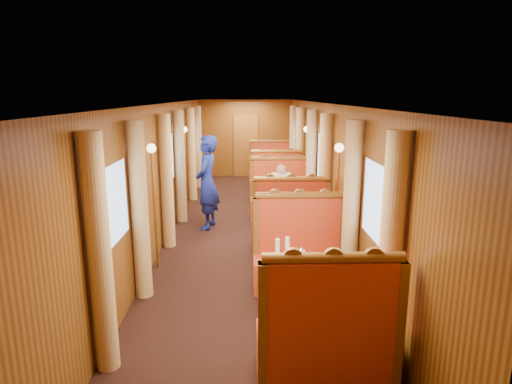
{
  "coord_description": "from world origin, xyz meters",
  "views": [
    {
      "loc": [
        0.0,
        -8.1,
        2.66
      ],
      "look_at": [
        0.17,
        -1.06,
        1.05
      ],
      "focal_mm": 30.0,
      "sensor_mm": 36.0,
      "label": 1
    }
  ],
  "objects_px": {
    "banquette_near_fwd": "(327,339)",
    "teapot_right": "(313,264)",
    "banquette_far_fwd": "(276,185)",
    "table_mid": "(284,213)",
    "rose_vase_mid": "(286,186)",
    "banquette_mid_fwd": "(289,226)",
    "banquette_mid_aft": "(280,199)",
    "passenger": "(281,187)",
    "tea_tray": "(301,266)",
    "teapot_back": "(301,257)",
    "steward": "(207,183)",
    "banquette_near_aft": "(300,258)",
    "teapot_left": "(295,262)",
    "banquette_far_aft": "(271,171)",
    "rose_vase_far": "(274,159)",
    "fruit_plate": "(338,265)",
    "table_near": "(310,294)",
    "table_far": "(273,179)"
  },
  "relations": [
    {
      "from": "table_near",
      "to": "banquette_far_aft",
      "type": "bearing_deg",
      "value": 90.0
    },
    {
      "from": "banquette_far_fwd",
      "to": "tea_tray",
      "type": "height_order",
      "value": "banquette_far_fwd"
    },
    {
      "from": "banquette_far_aft",
      "to": "table_mid",
      "type": "bearing_deg",
      "value": -90.0
    },
    {
      "from": "rose_vase_mid",
      "to": "tea_tray",
      "type": "bearing_deg",
      "value": -92.7
    },
    {
      "from": "passenger",
      "to": "teapot_back",
      "type": "bearing_deg",
      "value": -91.51
    },
    {
      "from": "tea_tray",
      "to": "rose_vase_far",
      "type": "distance_m",
      "value": 7.06
    },
    {
      "from": "table_far",
      "to": "passenger",
      "type": "bearing_deg",
      "value": -90.0
    },
    {
      "from": "table_mid",
      "to": "fruit_plate",
      "type": "xyz_separation_m",
      "value": [
        0.29,
        -3.59,
        0.39
      ]
    },
    {
      "from": "rose_vase_mid",
      "to": "steward",
      "type": "distance_m",
      "value": 1.59
    },
    {
      "from": "teapot_back",
      "to": "steward",
      "type": "xyz_separation_m",
      "value": [
        -1.42,
        3.72,
        0.12
      ]
    },
    {
      "from": "steward",
      "to": "rose_vase_mid",
      "type": "bearing_deg",
      "value": 89.51
    },
    {
      "from": "table_mid",
      "to": "rose_vase_far",
      "type": "distance_m",
      "value": 3.52
    },
    {
      "from": "teapot_back",
      "to": "table_near",
      "type": "bearing_deg",
      "value": -12.39
    },
    {
      "from": "banquette_mid_fwd",
      "to": "table_mid",
      "type": "bearing_deg",
      "value": 90.0
    },
    {
      "from": "banquette_near_fwd",
      "to": "teapot_right",
      "type": "bearing_deg",
      "value": 90.16
    },
    {
      "from": "teapot_right",
      "to": "passenger",
      "type": "bearing_deg",
      "value": 68.55
    },
    {
      "from": "banquette_mid_aft",
      "to": "passenger",
      "type": "relative_size",
      "value": 1.76
    },
    {
      "from": "steward",
      "to": "teapot_right",
      "type": "bearing_deg",
      "value": 30.51
    },
    {
      "from": "table_near",
      "to": "banquette_far_fwd",
      "type": "relative_size",
      "value": 0.78
    },
    {
      "from": "banquette_near_fwd",
      "to": "banquette_far_aft",
      "type": "height_order",
      "value": "same"
    },
    {
      "from": "banquette_far_aft",
      "to": "fruit_plate",
      "type": "relative_size",
      "value": 6.28
    },
    {
      "from": "banquette_mid_aft",
      "to": "teapot_left",
      "type": "relative_size",
      "value": 7.9
    },
    {
      "from": "table_mid",
      "to": "teapot_right",
      "type": "bearing_deg",
      "value": -90.04
    },
    {
      "from": "banquette_near_aft",
      "to": "banquette_mid_aft",
      "type": "relative_size",
      "value": 1.0
    },
    {
      "from": "rose_vase_far",
      "to": "teapot_back",
      "type": "bearing_deg",
      "value": -91.16
    },
    {
      "from": "banquette_near_fwd",
      "to": "banquette_far_fwd",
      "type": "height_order",
      "value": "same"
    },
    {
      "from": "tea_tray",
      "to": "teapot_back",
      "type": "height_order",
      "value": "teapot_back"
    },
    {
      "from": "table_far",
      "to": "steward",
      "type": "height_order",
      "value": "steward"
    },
    {
      "from": "banquette_mid_fwd",
      "to": "rose_vase_mid",
      "type": "distance_m",
      "value": 1.14
    },
    {
      "from": "table_far",
      "to": "teapot_back",
      "type": "xyz_separation_m",
      "value": [
        -0.11,
        -6.94,
        0.44
      ]
    },
    {
      "from": "teapot_left",
      "to": "steward",
      "type": "distance_m",
      "value": 4.09
    },
    {
      "from": "banquette_near_fwd",
      "to": "fruit_plate",
      "type": "bearing_deg",
      "value": 72.72
    },
    {
      "from": "table_near",
      "to": "fruit_plate",
      "type": "relative_size",
      "value": 4.92
    },
    {
      "from": "teapot_back",
      "to": "teapot_left",
      "type": "bearing_deg",
      "value": -107.23
    },
    {
      "from": "banquette_near_aft",
      "to": "teapot_left",
      "type": "relative_size",
      "value": 7.9
    },
    {
      "from": "rose_vase_far",
      "to": "teapot_right",
      "type": "bearing_deg",
      "value": -90.25
    },
    {
      "from": "banquette_near_fwd",
      "to": "banquette_mid_fwd",
      "type": "xyz_separation_m",
      "value": [
        0.0,
        3.5,
        0.0
      ]
    },
    {
      "from": "table_mid",
      "to": "teapot_right",
      "type": "height_order",
      "value": "teapot_right"
    },
    {
      "from": "banquette_near_fwd",
      "to": "tea_tray",
      "type": "bearing_deg",
      "value": 98.11
    },
    {
      "from": "table_near",
      "to": "banquette_mid_aft",
      "type": "distance_m",
      "value": 4.51
    },
    {
      "from": "rose_vase_mid",
      "to": "rose_vase_far",
      "type": "bearing_deg",
      "value": 90.1
    },
    {
      "from": "table_near",
      "to": "rose_vase_mid",
      "type": "xyz_separation_m",
      "value": [
        0.04,
        3.51,
        0.55
      ]
    },
    {
      "from": "banquette_far_fwd",
      "to": "teapot_right",
      "type": "relative_size",
      "value": 8.01
    },
    {
      "from": "banquette_mid_fwd",
      "to": "steward",
      "type": "bearing_deg",
      "value": 139.67
    },
    {
      "from": "table_mid",
      "to": "rose_vase_mid",
      "type": "bearing_deg",
      "value": 16.56
    },
    {
      "from": "banquette_far_aft",
      "to": "fruit_plate",
      "type": "distance_m",
      "value": 8.12
    },
    {
      "from": "table_mid",
      "to": "tea_tray",
      "type": "bearing_deg",
      "value": -92.15
    },
    {
      "from": "banquette_far_aft",
      "to": "rose_vase_far",
      "type": "relative_size",
      "value": 3.72
    },
    {
      "from": "banquette_near_fwd",
      "to": "teapot_left",
      "type": "height_order",
      "value": "banquette_near_fwd"
    },
    {
      "from": "banquette_near_fwd",
      "to": "teapot_right",
      "type": "relative_size",
      "value": 8.01
    }
  ]
}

